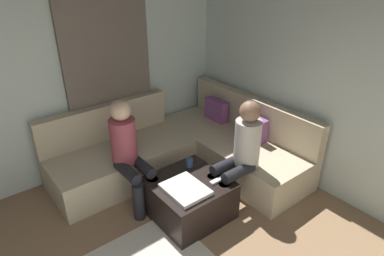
% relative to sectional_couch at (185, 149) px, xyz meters
% --- Properties ---
extents(curtain_panel, '(0.06, 1.10, 2.50)m').
position_rel_sectional_couch_xyz_m(curtain_panel, '(-0.76, -0.58, 0.97)').
color(curtain_panel, '#726659').
rests_on(curtain_panel, ground_plane).
extents(sectional_couch, '(2.10, 2.55, 0.87)m').
position_rel_sectional_couch_xyz_m(sectional_couch, '(0.00, 0.00, 0.00)').
color(sectional_couch, '#C6B593').
rests_on(sectional_couch, ground_plane).
extents(ottoman, '(0.76, 0.76, 0.42)m').
position_rel_sectional_couch_xyz_m(ottoman, '(0.72, -0.51, -0.07)').
color(ottoman, black).
rests_on(ottoman, ground_plane).
extents(folded_blanket, '(0.44, 0.36, 0.04)m').
position_rel_sectional_couch_xyz_m(folded_blanket, '(0.82, -0.63, 0.16)').
color(folded_blanket, white).
rests_on(folded_blanket, ottoman).
extents(coffee_mug, '(0.08, 0.08, 0.10)m').
position_rel_sectional_couch_xyz_m(coffee_mug, '(0.50, -0.33, 0.19)').
color(coffee_mug, '#334C72').
rests_on(coffee_mug, ottoman).
extents(game_remote, '(0.05, 0.15, 0.02)m').
position_rel_sectional_couch_xyz_m(game_remote, '(0.90, -0.29, 0.15)').
color(game_remote, white).
rests_on(game_remote, ottoman).
extents(person_on_couch_back, '(0.30, 0.60, 1.20)m').
position_rel_sectional_couch_xyz_m(person_on_couch_back, '(0.89, 0.06, 0.38)').
color(person_on_couch_back, black).
rests_on(person_on_couch_back, ground_plane).
extents(person_on_couch_side, '(0.60, 0.30, 1.20)m').
position_rel_sectional_couch_xyz_m(person_on_couch_side, '(0.15, -0.87, 0.38)').
color(person_on_couch_side, black).
rests_on(person_on_couch_side, ground_plane).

